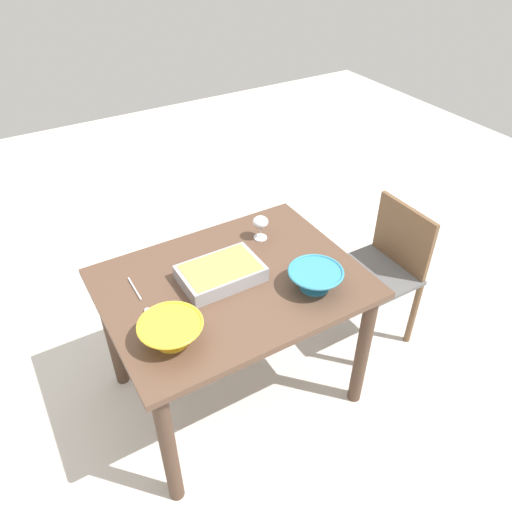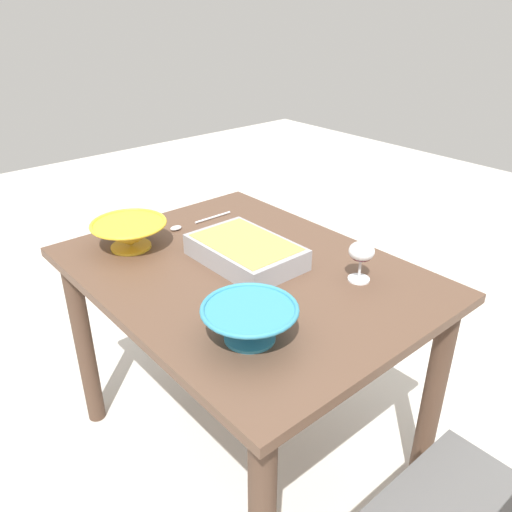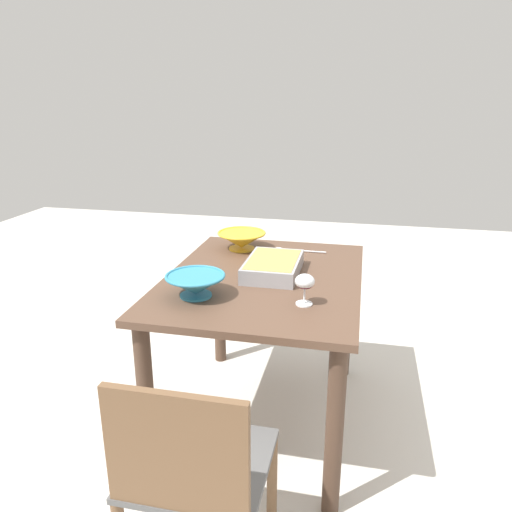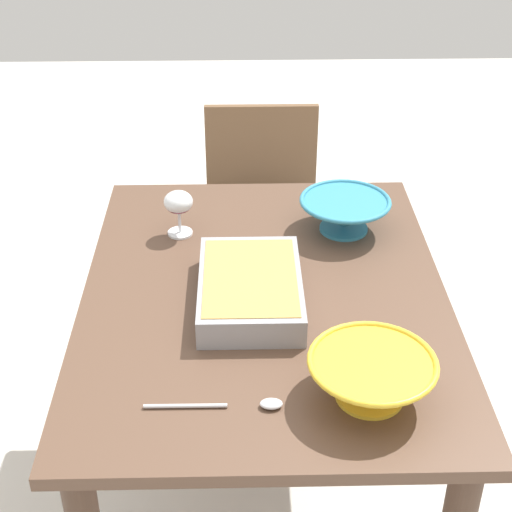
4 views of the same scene
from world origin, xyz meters
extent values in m
plane|color=beige|center=(0.00, 0.00, 0.00)|extent=(8.00, 8.00, 0.00)
cube|color=brown|center=(0.00, 0.00, 0.73)|extent=(1.12, 0.85, 0.03)
cylinder|color=#493427|center=(-0.50, -0.36, 0.36)|extent=(0.07, 0.07, 0.71)
cylinder|color=#493427|center=(0.50, -0.36, 0.36)|extent=(0.07, 0.07, 0.71)
cylinder|color=#493427|center=(-0.50, 0.36, 0.36)|extent=(0.07, 0.07, 0.71)
cylinder|color=#493427|center=(0.50, 0.36, 0.36)|extent=(0.07, 0.07, 0.71)
cube|color=#595959|center=(-0.84, 0.02, 0.44)|extent=(0.40, 0.41, 0.02)
cube|color=brown|center=(-1.02, 0.02, 0.63)|extent=(0.02, 0.39, 0.36)
cylinder|color=brown|center=(-0.66, -0.17, 0.22)|extent=(0.04, 0.04, 0.43)
cylinder|color=brown|center=(-0.66, 0.21, 0.22)|extent=(0.04, 0.04, 0.43)
cylinder|color=brown|center=(-1.02, -0.17, 0.22)|extent=(0.04, 0.04, 0.43)
cylinder|color=brown|center=(-1.02, 0.21, 0.22)|extent=(0.04, 0.04, 0.43)
cylinder|color=white|center=(-0.27, -0.21, 0.75)|extent=(0.07, 0.07, 0.01)
cylinder|color=white|center=(-0.27, -0.21, 0.78)|extent=(0.01, 0.01, 0.06)
ellipsoid|color=white|center=(-0.27, -0.21, 0.84)|extent=(0.08, 0.08, 0.06)
ellipsoid|color=#4C0A19|center=(-0.27, -0.21, 0.83)|extent=(0.07, 0.07, 0.04)
cube|color=#99999E|center=(0.04, -0.03, 0.78)|extent=(0.35, 0.23, 0.07)
cube|color=tan|center=(0.04, -0.03, 0.80)|extent=(0.32, 0.21, 0.02)
cylinder|color=teal|center=(-0.28, 0.22, 0.75)|extent=(0.13, 0.13, 0.01)
cone|color=teal|center=(-0.28, 0.22, 0.79)|extent=(0.23, 0.23, 0.08)
torus|color=teal|center=(-0.28, 0.22, 0.83)|extent=(0.24, 0.24, 0.01)
cylinder|color=yellow|center=(0.36, 0.19, 0.75)|extent=(0.13, 0.13, 0.01)
cone|color=yellow|center=(0.36, 0.19, 0.79)|extent=(0.24, 0.24, 0.08)
torus|color=yellow|center=(0.36, 0.19, 0.83)|extent=(0.25, 0.25, 0.01)
cylinder|color=silver|center=(0.39, -0.16, 0.75)|extent=(0.01, 0.16, 0.01)
ellipsoid|color=silver|center=(0.39, 0.00, 0.75)|extent=(0.03, 0.04, 0.01)
camera|label=1|loc=(0.75, 1.46, 2.14)|focal=34.49mm
camera|label=2|loc=(-1.07, 0.87, 1.50)|focal=35.88mm
camera|label=3|loc=(-1.98, -0.40, 1.50)|focal=34.23mm
camera|label=4|loc=(1.50, -0.05, 1.78)|focal=54.91mm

